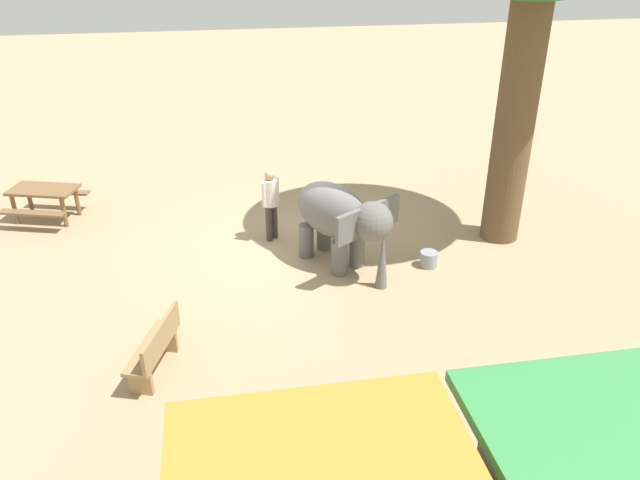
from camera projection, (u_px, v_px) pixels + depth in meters
The scene contains 6 objects.
ground_plane at pixel (294, 244), 13.58m from camera, with size 60.00×60.00×0.00m, color tan.
elephant at pixel (340, 217), 12.28m from camera, with size 2.12×2.33×1.69m.
person_handler at pixel (271, 200), 13.37m from camera, with size 0.40×0.38×1.62m.
wooden_bench at pixel (156, 347), 9.56m from camera, with size 0.82×1.45×0.88m.
picnic_table_near at pixel (44, 196), 14.45m from camera, with size 1.87×1.85×0.78m.
feed_bucket at pixel (429, 259), 12.66m from camera, with size 0.36×0.36×0.32m, color gray.
Camera 1 is at (1.50, 11.94, 6.32)m, focal length 34.99 mm.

